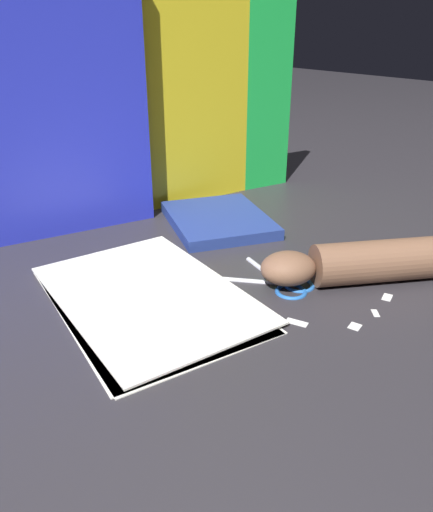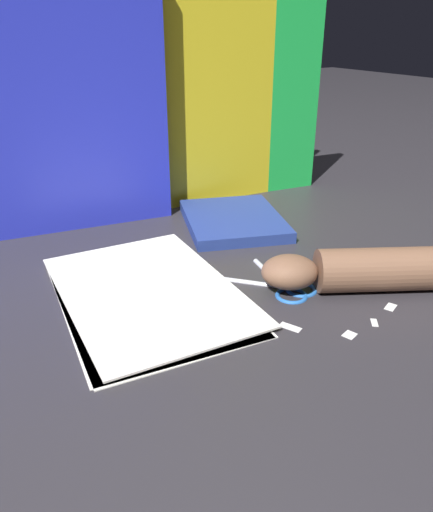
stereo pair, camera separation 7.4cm
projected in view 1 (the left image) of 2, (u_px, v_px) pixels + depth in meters
ground_plane at (190, 298)px, 0.75m from camera, size 6.00×6.00×0.00m
backdrop_panel_center at (85, 77)px, 0.92m from camera, size 0.75×0.05×0.56m
backdrop_panel_right at (184, 104)px, 1.07m from camera, size 0.56×0.08×0.43m
paper_stack at (147, 297)px, 0.74m from camera, size 0.28×0.38×0.01m
book_closed at (218, 220)px, 1.01m from camera, size 0.25×0.28×0.02m
scissors at (282, 282)px, 0.79m from camera, size 0.13×0.16×0.01m
hand_forearm at (359, 263)px, 0.78m from camera, size 0.30×0.20×0.07m
paper_scrap_near at (355, 326)px, 0.68m from camera, size 0.02×0.02×0.00m
paper_scrap_mid at (387, 297)px, 0.75m from camera, size 0.03×0.02×0.00m
paper_scrap_far at (375, 313)px, 0.71m from camera, size 0.02×0.02×0.00m
paper_scrap_side at (297, 322)px, 0.69m from camera, size 0.02×0.03×0.00m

